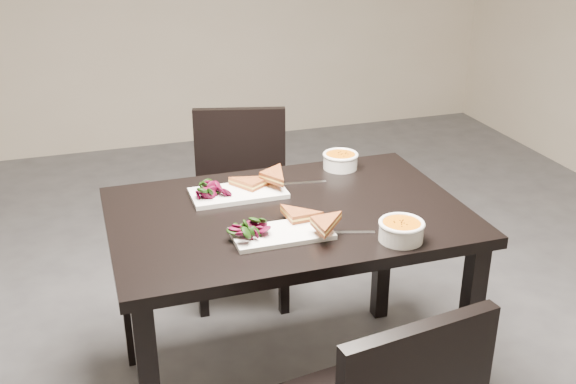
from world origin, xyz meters
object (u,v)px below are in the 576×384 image
object	(u,v)px
soup_bowl_near	(401,230)
soup_bowl_far	(340,160)
table	(288,236)
plate_far	(238,193)
chair_far	(241,192)
plate_near	(282,234)

from	to	relation	value
soup_bowl_near	soup_bowl_far	xyz separation A→B (m)	(0.05, 0.62, -0.00)
table	plate_far	xyz separation A→B (m)	(-0.13, 0.18, 0.11)
chair_far	soup_bowl_near	distance (m)	1.16
table	plate_far	size ratio (longest dim) A/B	3.56
table	plate_near	distance (m)	0.21
chair_far	soup_bowl_far	world-z (taller)	chair_far
plate_near	chair_far	bearing A→B (deg)	83.84
soup_bowl_near	table	bearing A→B (deg)	130.95
table	plate_far	distance (m)	0.24
plate_near	plate_far	distance (m)	0.35
soup_bowl_far	plate_near	bearing A→B (deg)	-129.27
soup_bowl_near	plate_far	size ratio (longest dim) A/B	0.43
table	plate_near	size ratio (longest dim) A/B	3.83
chair_far	plate_near	xyz separation A→B (m)	(-0.10, -0.95, 0.27)
table	soup_bowl_far	distance (m)	0.46
chair_far	soup_bowl_far	distance (m)	0.63
plate_far	soup_bowl_far	xyz separation A→B (m)	(0.45, 0.13, 0.03)
chair_far	plate_near	world-z (taller)	chair_far
plate_near	plate_far	xyz separation A→B (m)	(-0.05, 0.35, 0.00)
table	chair_far	xyz separation A→B (m)	(0.03, 0.78, -0.17)
plate_far	chair_far	bearing A→B (deg)	75.45
plate_far	soup_bowl_far	size ratio (longest dim) A/B	2.41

